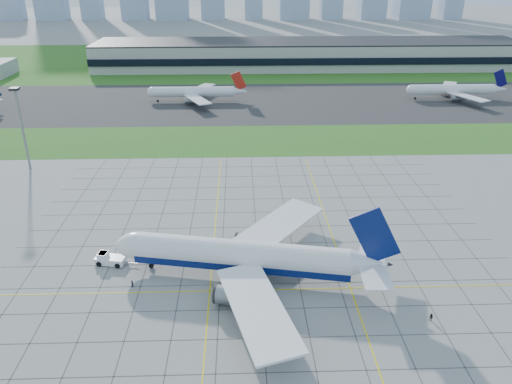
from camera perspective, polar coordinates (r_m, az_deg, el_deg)
ground at (r=102.41m, az=0.45°, el=-10.48°), size 1400.00×1400.00×0.00m
grass_median at (r=183.39m, az=-0.71°, el=5.95°), size 700.00×35.00×0.04m
asphalt_taxiway at (r=236.12m, az=-1.02°, el=10.25°), size 700.00×75.00×0.04m
grass_far at (r=343.73m, az=-1.36°, el=14.83°), size 700.00×145.00×0.04m
apron_markings at (r=111.65m, az=0.43°, el=-7.19°), size 120.00×130.00×0.03m
terminal at (r=320.60m, az=6.12°, el=15.41°), size 260.00×43.00×15.80m
light_mast at (r=168.30m, az=-25.33°, el=7.60°), size 2.50×2.50×25.60m
airliner at (r=101.95m, az=-1.45°, el=-7.32°), size 57.07×57.27×18.14m
pushback_tug at (r=112.63m, az=-16.42°, el=-7.35°), size 9.32×4.21×2.56m
crew_near at (r=104.01m, az=-13.95°, el=-10.15°), size 0.58×0.70×1.65m
crew_far at (r=98.06m, az=19.39°, el=-13.36°), size 0.97×1.00×1.62m
distant_jet_1 at (r=238.15m, az=-7.03°, el=11.30°), size 43.78×42.66×14.08m
distant_jet_2 at (r=258.67m, az=21.68°, el=10.84°), size 45.46×42.66×14.08m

